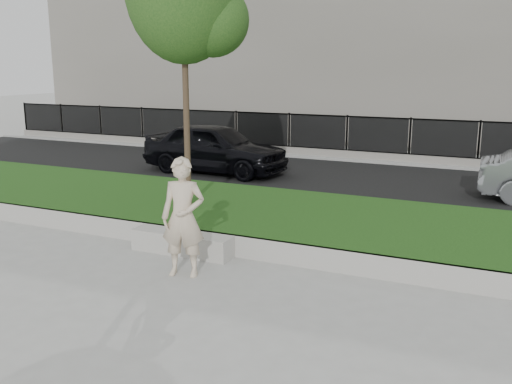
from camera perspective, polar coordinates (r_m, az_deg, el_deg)
The scene contains 11 objects.
ground at distance 9.73m, azimuth -7.52°, elevation -7.82°, with size 90.00×90.00×0.00m, color gray.
grass_bank at distance 12.18m, azimuth -0.02°, elevation -2.48°, with size 34.00×4.00×0.40m, color black.
grass_kerb at distance 10.50m, azimuth -4.53°, elevation -5.03°, with size 34.00×0.08×0.40m, color gray.
street at distance 17.23m, azimuth 7.68°, elevation 1.34°, with size 34.00×7.00×0.04m, color black.
far_pavement at distance 21.50m, azimuth 11.26°, elevation 3.58°, with size 34.00×3.00×0.12m, color gray.
iron_fence at distance 20.47m, azimuth 10.65°, elevation 4.52°, with size 32.00×0.30×1.50m.
building_facade at distance 28.14m, azimuth 15.24°, elevation 15.60°, with size 34.00×10.00×10.00m, color slate.
stone_bench at distance 10.53m, azimuth -7.34°, elevation -5.05°, with size 1.94×0.49×0.40m, color gray.
man at distance 9.25m, azimuth -7.30°, elevation -2.54°, with size 0.71×0.47×1.95m, color beige.
book at distance 10.35m, azimuth -6.05°, elevation -4.12°, with size 0.21×0.15×0.02m, color beige.
car_dark at distance 17.86m, azimuth -4.12°, elevation 4.44°, with size 1.86×4.61×1.57m, color black.
Camera 1 is at (4.93, -7.66, 3.40)m, focal length 40.00 mm.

